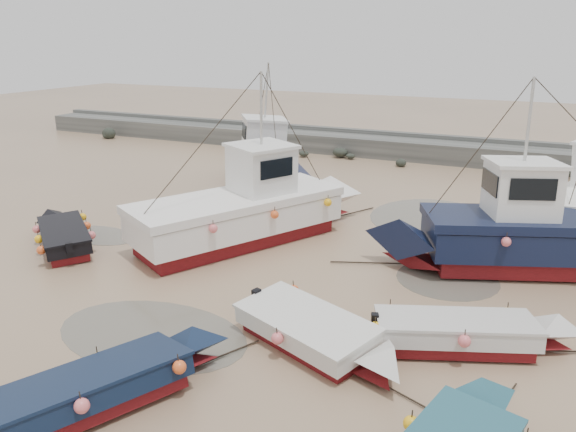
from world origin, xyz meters
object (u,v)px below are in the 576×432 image
at_px(dinghy_4, 64,232).
at_px(cabin_boat_1, 252,207).
at_px(dinghy_3, 471,330).
at_px(dinghy_5, 318,331).
at_px(person, 292,214).
at_px(cabin_boat_2, 531,232).
at_px(dinghy_1, 111,380).
at_px(cabin_boat_0, 261,166).

height_order(dinghy_4, cabin_boat_1, cabin_boat_1).
bearing_deg(dinghy_3, dinghy_5, -86.25).
bearing_deg(dinghy_4, person, -1.60).
relative_size(cabin_boat_2, person, 6.02).
distance_m(dinghy_5, person, 11.26).
relative_size(dinghy_1, cabin_boat_1, 0.57).
bearing_deg(dinghy_1, person, 124.45).
distance_m(cabin_boat_2, person, 9.98).
height_order(dinghy_1, dinghy_3, same).
bearing_deg(dinghy_4, dinghy_1, -90.52).
xyz_separation_m(dinghy_3, dinghy_5, (-3.42, -1.60, 0.00)).
distance_m(dinghy_5, cabin_boat_1, 8.26).
bearing_deg(dinghy_1, dinghy_5, 75.67).
height_order(dinghy_5, cabin_boat_0, cabin_boat_0).
height_order(dinghy_4, person, dinghy_4).
relative_size(dinghy_5, cabin_boat_0, 0.59).
height_order(dinghy_4, dinghy_5, same).
relative_size(cabin_boat_1, cabin_boat_2, 0.96).
xyz_separation_m(dinghy_5, cabin_boat_1, (-5.25, 6.34, 0.76)).
bearing_deg(dinghy_4, cabin_boat_2, -34.02).
xyz_separation_m(cabin_boat_1, cabin_boat_2, (9.68, 1.37, -0.00)).
bearing_deg(cabin_boat_2, dinghy_1, 125.43).
height_order(dinghy_5, cabin_boat_2, cabin_boat_2).
height_order(cabin_boat_1, person, cabin_boat_1).
bearing_deg(dinghy_3, cabin_boat_2, 149.22).
xyz_separation_m(cabin_boat_0, cabin_boat_1, (2.82, -6.24, -0.00)).
distance_m(dinghy_4, person, 9.38).
height_order(dinghy_4, cabin_boat_0, cabin_boat_0).
xyz_separation_m(dinghy_4, person, (6.05, 7.14, -0.55)).
height_order(dinghy_3, dinghy_5, same).
xyz_separation_m(dinghy_4, cabin_boat_0, (3.19, 9.75, 0.76)).
bearing_deg(person, dinghy_5, 78.50).
bearing_deg(cabin_boat_1, cabin_boat_0, 142.23).
bearing_deg(dinghy_5, person, -130.15).
relative_size(dinghy_1, person, 3.27).
distance_m(dinghy_3, cabin_boat_1, 9.91).
bearing_deg(cabin_boat_2, dinghy_5, 129.20).
bearing_deg(cabin_boat_2, dinghy_4, 86.37).
xyz_separation_m(dinghy_1, person, (-2.01, 13.71, -0.54)).
height_order(dinghy_3, cabin_boat_2, cabin_boat_2).
height_order(dinghy_1, person, dinghy_1).
bearing_deg(dinghy_3, dinghy_4, -116.14).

